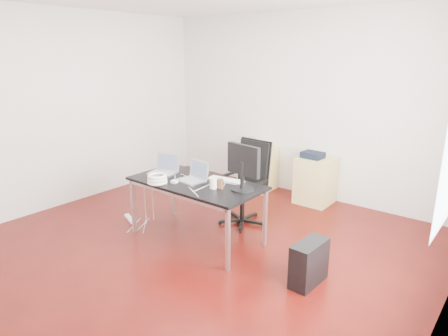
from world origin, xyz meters
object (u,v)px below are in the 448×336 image
Objects in this scene: filing_cabinet_left at (258,168)px; filing_cabinet_right at (315,180)px; desk at (196,186)px; pc_tower at (309,263)px; office_chair at (247,178)px.

filing_cabinet_left is 1.03m from filing_cabinet_right.
desk is 2.29× the size of filing_cabinet_right.
desk reaches higher than pc_tower.
office_chair reaches higher than pc_tower.
pc_tower is (1.36, -0.86, -0.39)m from office_chair.
desk is 3.56× the size of pc_tower.
office_chair is 1.39m from filing_cabinet_left.
desk reaches higher than filing_cabinet_left.
office_chair is at bearing -62.67° from filing_cabinet_left.
desk is 2.29× the size of filing_cabinet_left.
filing_cabinet_right is at bearing 117.52° from pc_tower.
office_chair reaches higher than desk.
filing_cabinet_right is (0.41, 1.21, -0.26)m from office_chair.
desk is at bearing -97.47° from office_chair.
desk is at bearing -105.73° from filing_cabinet_right.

